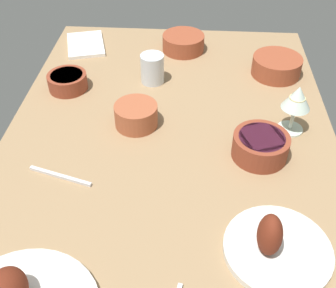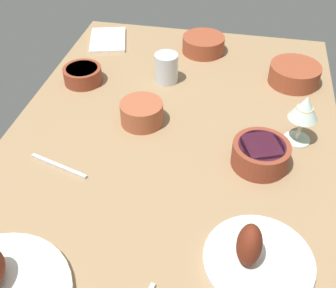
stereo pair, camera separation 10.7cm
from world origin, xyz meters
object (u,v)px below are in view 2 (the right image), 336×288
at_px(wine_glass, 304,110).
at_px(bowl_potatoes, 142,112).
at_px(bowl_cream, 294,73).
at_px(fork_loose, 59,166).
at_px(folded_napkin, 108,40).
at_px(water_tumbler, 166,68).
at_px(bowl_pasta, 203,44).
at_px(bowl_sauce, 83,74).
at_px(plate_near_viewer, 256,256).
at_px(bowl_onions, 261,154).

bearing_deg(wine_glass, bowl_potatoes, 90.74).
relative_size(bowl_cream, fork_loose, 0.94).
height_order(folded_napkin, fork_loose, folded_napkin).
bearing_deg(fork_loose, water_tumbler, -95.74).
distance_m(bowl_pasta, bowl_sauce, 0.44).
bearing_deg(folded_napkin, fork_loose, -172.88).
distance_m(bowl_potatoes, wine_glass, 0.43).
xyz_separation_m(plate_near_viewer, fork_loose, (0.18, 0.49, -0.02)).
xyz_separation_m(bowl_sauce, folded_napkin, (0.28, 0.01, -0.02)).
xyz_separation_m(bowl_pasta, wine_glass, (-0.43, -0.31, 0.07)).
distance_m(bowl_sauce, wine_glass, 0.68).
bearing_deg(plate_near_viewer, bowl_cream, -7.43).
xyz_separation_m(bowl_onions, wine_glass, (0.11, -0.10, 0.07)).
xyz_separation_m(bowl_pasta, folded_napkin, (0.01, 0.35, -0.03)).
relative_size(bowl_cream, bowl_pasta, 1.07).
height_order(bowl_cream, bowl_pasta, bowl_cream).
relative_size(bowl_onions, folded_napkin, 0.77).
xyz_separation_m(bowl_potatoes, bowl_pasta, (0.44, -0.11, -0.00)).
bearing_deg(fork_loose, plate_near_viewer, 176.39).
relative_size(bowl_onions, wine_glass, 1.01).
bearing_deg(fork_loose, folded_napkin, -66.23).
bearing_deg(folded_napkin, bowl_onions, -133.98).
distance_m(bowl_sauce, folded_napkin, 0.28).
height_order(bowl_potatoes, water_tumbler, water_tumbler).
height_order(water_tumbler, folded_napkin, water_tumbler).
bearing_deg(folded_napkin, bowl_potatoes, -151.41).
xyz_separation_m(bowl_cream, fork_loose, (-0.51, 0.58, -0.03)).
height_order(plate_near_viewer, bowl_pasta, plate_near_viewer).
relative_size(plate_near_viewer, bowl_onions, 1.56).
bearing_deg(water_tumbler, bowl_pasta, -22.82).
relative_size(bowl_sauce, folded_napkin, 0.65).
bearing_deg(bowl_pasta, water_tumbler, 157.18).
bearing_deg(bowl_potatoes, wine_glass, -89.26).
xyz_separation_m(water_tumbler, fork_loose, (-0.44, 0.18, -0.04)).
bearing_deg(bowl_onions, folded_napkin, 46.02).
bearing_deg(bowl_sauce, bowl_onions, -115.82).
relative_size(plate_near_viewer, wine_glass, 1.57).
height_order(plate_near_viewer, wine_glass, wine_glass).
height_order(water_tumbler, fork_loose, water_tumbler).
height_order(bowl_sauce, wine_glass, wine_glass).
xyz_separation_m(bowl_sauce, wine_glass, (-0.16, -0.66, 0.07)).
distance_m(bowl_pasta, folded_napkin, 0.36).
xyz_separation_m(bowl_cream, wine_glass, (-0.29, -0.00, 0.07)).
bearing_deg(bowl_pasta, bowl_potatoes, 165.53).
height_order(bowl_pasta, folded_napkin, bowl_pasta).
relative_size(water_tumbler, folded_napkin, 0.50).
distance_m(bowl_pasta, fork_loose, 0.71).
relative_size(bowl_onions, bowl_pasta, 0.96).
bearing_deg(bowl_sauce, folded_napkin, 1.43).
xyz_separation_m(bowl_onions, water_tumbler, (0.33, 0.31, 0.01)).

